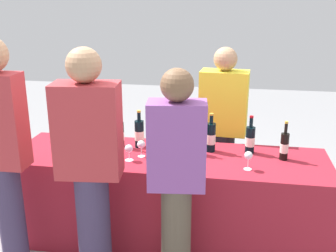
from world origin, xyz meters
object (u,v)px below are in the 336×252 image
at_px(wine_glass_0, 100,144).
at_px(guest_0, 3,150).
at_px(wine_glass_1, 129,149).
at_px(guest_2, 177,176).
at_px(wine_bottle_4, 211,137).
at_px(wine_bottle_5, 250,140).
at_px(wine_glass_3, 248,156).
at_px(guest_1, 90,164).
at_px(wine_bottle_2, 165,137).
at_px(ice_bucket, 84,136).
at_px(server_pouring, 223,127).
at_px(wine_bottle_3, 194,141).
at_px(wine_glass_2, 141,145).
at_px(wine_bottle_0, 120,134).
at_px(wine_bottle_6, 284,146).
at_px(wine_bottle_1, 139,134).
at_px(menu_board, 94,147).

relative_size(wine_glass_0, guest_0, 0.08).
relative_size(wine_glass_1, guest_2, 0.08).
relative_size(wine_bottle_4, wine_bottle_5, 1.03).
relative_size(wine_glass_1, wine_glass_3, 0.92).
height_order(wine_bottle_4, guest_1, guest_1).
relative_size(wine_bottle_2, ice_bucket, 1.81).
height_order(wine_bottle_4, guest_2, guest_2).
bearing_deg(wine_bottle_2, wine_bottle_4, 11.26).
bearing_deg(server_pouring, wine_bottle_3, 72.80).
bearing_deg(guest_1, wine_glass_2, 62.06).
xyz_separation_m(wine_glass_3, guest_1, (-1.06, -0.44, 0.05)).
distance_m(wine_bottle_3, guest_1, 0.93).
bearing_deg(wine_glass_0, guest_0, -133.08).
height_order(ice_bucket, guest_0, guest_0).
bearing_deg(wine_bottle_3, wine_glass_3, -30.44).
xyz_separation_m(wine_bottle_5, wine_glass_3, (-0.02, -0.34, -0.01)).
height_order(wine_bottle_0, wine_glass_3, wine_bottle_0).
relative_size(wine_bottle_0, wine_glass_1, 2.42).
bearing_deg(guest_1, ice_bucket, 107.98).
bearing_deg(wine_bottle_4, wine_bottle_6, -8.26).
xyz_separation_m(wine_glass_0, wine_glass_2, (0.33, 0.03, 0.01)).
height_order(wine_bottle_1, guest_1, guest_1).
bearing_deg(wine_bottle_6, guest_1, -152.95).
distance_m(wine_bottle_6, guest_2, 0.99).
height_order(wine_bottle_1, wine_bottle_4, wine_bottle_4).
xyz_separation_m(guest_0, guest_1, (0.62, 0.02, -0.07)).
relative_size(wine_bottle_4, guest_2, 0.21).
relative_size(wine_glass_3, menu_board, 0.16).
height_order(wine_bottle_1, server_pouring, server_pouring).
bearing_deg(guest_2, guest_1, 176.72).
distance_m(wine_glass_0, server_pouring, 1.17).
bearing_deg(guest_0, wine_bottle_3, 28.24).
distance_m(wine_bottle_6, guest_0, 2.08).
xyz_separation_m(wine_glass_2, guest_2, (0.36, -0.51, -0.00)).
bearing_deg(wine_bottle_6, wine_glass_0, -173.76).
bearing_deg(ice_bucket, wine_bottle_0, 1.02).
height_order(wine_bottle_1, ice_bucket, wine_bottle_1).
relative_size(ice_bucket, guest_1, 0.11).
bearing_deg(wine_bottle_0, guest_1, -89.83).
bearing_deg(wine_bottle_6, wine_bottle_5, 159.26).
bearing_deg(wine_bottle_1, wine_glass_2, -72.88).
height_order(wine_bottle_6, ice_bucket, wine_bottle_6).
xyz_separation_m(wine_bottle_5, server_pouring, (-0.24, 0.43, -0.04)).
height_order(wine_bottle_0, ice_bucket, wine_bottle_0).
relative_size(wine_bottle_0, wine_bottle_2, 0.93).
bearing_deg(guest_1, wine_glass_1, 66.38).
bearing_deg(server_pouring, wine_bottle_4, 84.41).
bearing_deg(wine_bottle_2, server_pouring, 49.23).
height_order(wine_bottle_4, guest_0, guest_0).
height_order(server_pouring, guest_0, guest_0).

